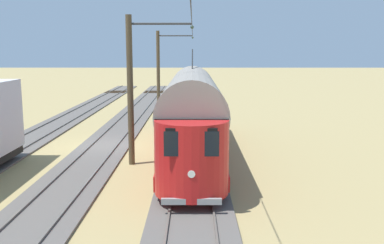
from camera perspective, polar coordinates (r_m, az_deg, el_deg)
The scene contains 9 objects.
ground_plane at distance 24.30m, azimuth -11.50°, elevation -3.25°, with size 220.00×220.00×0.00m, color #9E8956.
track_streetcar_siding at distance 24.09m, azimuth 0.04°, elevation -3.03°, with size 2.80×80.00×0.18m.
track_adjacent_siding at distance 24.59m, azimuth -11.36°, elevation -2.97°, with size 2.80×80.00×0.18m.
track_third_siding at distance 26.00m, azimuth -21.91°, elevation -2.80°, with size 2.80×80.00×0.18m.
vintage_streetcar at distance 21.26m, azimuth 0.02°, elevation 1.31°, with size 2.65×16.18×5.20m.
catenary_pole_foreground at distance 35.55m, azimuth -4.37°, elevation 6.77°, with size 3.05×0.28×6.86m.
catenary_pole_mid_near at distance 19.81m, azimuth -7.97°, elevation 4.54°, with size 3.05×0.28×6.86m.
overhead_wire_run at distance 20.33m, azimuth -0.18°, elevation 12.41°, with size 2.85×35.71×0.18m.
switch_stand at distance 32.56m, azimuth 2.25°, elevation 1.41°, with size 0.50×0.30×1.24m.
Camera 1 is at (-4.91, 23.21, 5.29)m, focal length 40.09 mm.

